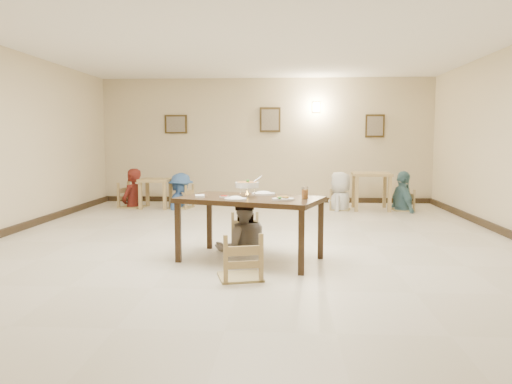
# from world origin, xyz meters

# --- Properties ---
(floor) EXTENTS (10.00, 10.00, 0.00)m
(floor) POSITION_xyz_m (0.00, 0.00, 0.00)
(floor) COLOR beige
(floor) RESTS_ON ground
(ceiling) EXTENTS (10.00, 10.00, 0.00)m
(ceiling) POSITION_xyz_m (0.00, 0.00, 3.00)
(ceiling) COLOR white
(ceiling) RESTS_ON wall_back
(wall_back) EXTENTS (10.00, 0.00, 10.00)m
(wall_back) POSITION_xyz_m (0.00, 5.00, 1.50)
(wall_back) COLOR beige
(wall_back) RESTS_ON floor
(wall_front) EXTENTS (10.00, 0.00, 10.00)m
(wall_front) POSITION_xyz_m (0.00, -5.00, 1.50)
(wall_front) COLOR beige
(wall_front) RESTS_ON floor
(baseboard_back) EXTENTS (8.00, 0.06, 0.12)m
(baseboard_back) POSITION_xyz_m (0.00, 4.97, 0.06)
(baseboard_back) COLOR black
(baseboard_back) RESTS_ON floor
(picture_a) EXTENTS (0.55, 0.04, 0.45)m
(picture_a) POSITION_xyz_m (-2.20, 4.96, 1.90)
(picture_a) COLOR #342610
(picture_a) RESTS_ON wall_back
(picture_b) EXTENTS (0.50, 0.04, 0.60)m
(picture_b) POSITION_xyz_m (0.10, 4.96, 2.00)
(picture_b) COLOR #342610
(picture_b) RESTS_ON wall_back
(picture_c) EXTENTS (0.45, 0.04, 0.55)m
(picture_c) POSITION_xyz_m (2.60, 4.96, 1.85)
(picture_c) COLOR #342610
(picture_c) RESTS_ON wall_back
(wall_sconce) EXTENTS (0.16, 0.05, 0.22)m
(wall_sconce) POSITION_xyz_m (1.20, 4.96, 2.30)
(wall_sconce) COLOR #FFD88C
(wall_sconce) RESTS_ON wall_back
(main_table) EXTENTS (1.94, 1.47, 0.81)m
(main_table) POSITION_xyz_m (0.04, -0.96, 0.72)
(main_table) COLOR #342111
(main_table) RESTS_ON floor
(chair_far) EXTENTS (0.43, 0.43, 0.91)m
(chair_far) POSITION_xyz_m (-0.08, -0.27, 0.45)
(chair_far) COLOR tan
(chair_far) RESTS_ON floor
(chair_near) EXTENTS (0.46, 0.46, 0.99)m
(chair_near) POSITION_xyz_m (-0.01, -1.79, 0.49)
(chair_near) COLOR tan
(chair_near) RESTS_ON floor
(main_diner) EXTENTS (0.88, 0.76, 1.57)m
(main_diner) POSITION_xyz_m (-0.11, -0.38, 0.79)
(main_diner) COLOR gray
(main_diner) RESTS_ON floor
(curry_warmer) EXTENTS (0.33, 0.29, 0.27)m
(curry_warmer) POSITION_xyz_m (-0.00, -0.97, 0.96)
(curry_warmer) COLOR silver
(curry_warmer) RESTS_ON main_table
(rice_plate_far) EXTENTS (0.31, 0.31, 0.07)m
(rice_plate_far) POSITION_xyz_m (0.19, -0.66, 0.82)
(rice_plate_far) COLOR white
(rice_plate_far) RESTS_ON main_table
(rice_plate_near) EXTENTS (0.27, 0.27, 0.06)m
(rice_plate_near) POSITION_xyz_m (-0.12, -1.24, 0.82)
(rice_plate_near) COLOR white
(rice_plate_near) RESTS_ON main_table
(fried_plate) EXTENTS (0.27, 0.27, 0.06)m
(fried_plate) POSITION_xyz_m (0.45, -1.24, 0.83)
(fried_plate) COLOR white
(fried_plate) RESTS_ON main_table
(chili_dish) EXTENTS (0.12, 0.12, 0.02)m
(chili_dish) POSITION_xyz_m (-0.28, -1.02, 0.82)
(chili_dish) COLOR white
(chili_dish) RESTS_ON main_table
(napkin_cutlery) EXTENTS (0.16, 0.24, 0.03)m
(napkin_cutlery) POSITION_xyz_m (-0.59, -0.99, 0.82)
(napkin_cutlery) COLOR white
(napkin_cutlery) RESTS_ON main_table
(drink_glass) EXTENTS (0.08, 0.08, 0.15)m
(drink_glass) POSITION_xyz_m (0.72, -1.12, 0.88)
(drink_glass) COLOR white
(drink_glass) RESTS_ON main_table
(bg_table_left) EXTENTS (0.67, 0.67, 0.66)m
(bg_table_left) POSITION_xyz_m (-2.41, 3.74, 0.53)
(bg_table_left) COLOR #A88850
(bg_table_left) RESTS_ON floor
(bg_table_right) EXTENTS (0.84, 0.84, 0.81)m
(bg_table_right) POSITION_xyz_m (2.34, 3.78, 0.67)
(bg_table_right) COLOR #A88850
(bg_table_right) RESTS_ON floor
(bg_chair_ll) EXTENTS (0.50, 0.50, 1.07)m
(bg_chair_ll) POSITION_xyz_m (-2.97, 3.82, 0.53)
(bg_chair_ll) COLOR tan
(bg_chair_ll) RESTS_ON floor
(bg_chair_lr) EXTENTS (0.46, 0.46, 0.99)m
(bg_chair_lr) POSITION_xyz_m (-1.86, 3.79, 0.49)
(bg_chair_lr) COLOR tan
(bg_chair_lr) RESTS_ON floor
(bg_chair_rl) EXTENTS (0.41, 0.41, 0.88)m
(bg_chair_rl) POSITION_xyz_m (1.67, 3.71, 0.44)
(bg_chair_rl) COLOR tan
(bg_chair_rl) RESTS_ON floor
(bg_chair_rr) EXTENTS (0.41, 0.41, 0.87)m
(bg_chair_rr) POSITION_xyz_m (3.02, 3.71, 0.43)
(bg_chair_rr) COLOR tan
(bg_chair_rr) RESTS_ON floor
(bg_diner_a) EXTENTS (0.61, 0.74, 1.76)m
(bg_diner_a) POSITION_xyz_m (-2.97, 3.82, 0.88)
(bg_diner_a) COLOR #561913
(bg_diner_a) RESTS_ON floor
(bg_diner_b) EXTENTS (0.72, 1.09, 1.57)m
(bg_diner_b) POSITION_xyz_m (-1.86, 3.79, 0.79)
(bg_diner_b) COLOR #446CA8
(bg_diner_b) RESTS_ON floor
(bg_diner_c) EXTENTS (0.75, 0.93, 1.66)m
(bg_diner_c) POSITION_xyz_m (1.67, 3.71, 0.83)
(bg_diner_c) COLOR silver
(bg_diner_c) RESTS_ON floor
(bg_diner_d) EXTENTS (0.60, 1.06, 1.71)m
(bg_diner_d) POSITION_xyz_m (3.02, 3.71, 0.85)
(bg_diner_d) COLOR slate
(bg_diner_d) RESTS_ON floor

